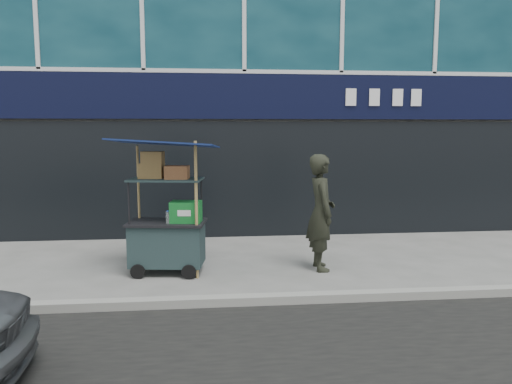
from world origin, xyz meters
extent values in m
plane|color=#61615D|center=(0.00, 0.00, 0.00)|extent=(80.00, 80.00, 0.00)
cube|color=gray|center=(0.00, -0.20, 0.06)|extent=(80.00, 0.18, 0.12)
cube|color=black|center=(0.00, 3.86, 2.90)|extent=(15.68, 0.06, 0.90)
cube|color=black|center=(0.00, 3.90, 1.20)|extent=(15.68, 0.04, 2.40)
cube|color=#172828|center=(-1.42, 1.37, 0.46)|extent=(1.19, 0.79, 0.65)
cylinder|color=black|center=(-1.85, 1.08, 0.11)|extent=(0.23, 0.08, 0.22)
cylinder|color=black|center=(-1.08, 0.97, 0.11)|extent=(0.23, 0.08, 0.22)
cube|color=black|center=(-1.42, 1.37, 0.80)|extent=(1.27, 0.88, 0.04)
cylinder|color=black|center=(-1.96, 1.16, 1.13)|extent=(0.03, 0.03, 0.69)
cylinder|color=black|center=(-0.95, 1.02, 1.13)|extent=(0.03, 0.03, 0.69)
cylinder|color=black|center=(-1.88, 1.71, 1.13)|extent=(0.03, 0.03, 0.69)
cylinder|color=black|center=(-0.88, 1.57, 1.13)|extent=(0.03, 0.03, 0.69)
cube|color=#172828|center=(-1.42, 1.37, 1.48)|extent=(1.19, 0.79, 0.03)
cylinder|color=olive|center=(-0.95, 1.02, 1.04)|extent=(0.05, 0.05, 2.08)
cylinder|color=olive|center=(-1.88, 1.71, 0.99)|extent=(0.04, 0.04, 1.99)
cube|color=#0E204F|center=(-1.42, 1.37, 2.03)|extent=(1.70, 1.31, 0.18)
cube|color=#0F6329|center=(-1.12, 1.28, 0.98)|extent=(0.50, 0.38, 0.32)
cylinder|color=silver|center=(-1.39, 1.18, 0.91)|extent=(0.07, 0.07, 0.18)
cylinder|color=#173FB3|center=(-1.39, 1.18, 1.02)|extent=(0.03, 0.03, 0.02)
cube|color=brown|center=(-1.64, 1.44, 1.61)|extent=(0.40, 0.33, 0.23)
cube|color=olive|center=(-1.24, 1.30, 1.59)|extent=(0.38, 0.30, 0.20)
cube|color=brown|center=(-1.62, 1.42, 1.81)|extent=(0.35, 0.28, 0.18)
imported|color=black|center=(1.02, 1.33, 0.93)|extent=(0.46, 0.69, 1.86)
camera|label=1|loc=(-0.82, -6.38, 2.26)|focal=35.00mm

